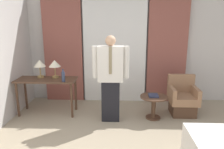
% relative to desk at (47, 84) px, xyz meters
% --- Properties ---
extents(wall_back, '(10.00, 0.06, 2.70)m').
position_rel_desk_xyz_m(wall_back, '(1.43, 0.97, 0.70)').
color(wall_back, beige).
rests_on(wall_back, ground_plane).
extents(curtain_sheer_center, '(1.50, 0.06, 2.58)m').
position_rel_desk_xyz_m(curtain_sheer_center, '(1.43, 0.84, 0.64)').
color(curtain_sheer_center, white).
rests_on(curtain_sheer_center, ground_plane).
extents(curtain_drape_left, '(0.93, 0.06, 2.58)m').
position_rel_desk_xyz_m(curtain_drape_left, '(0.17, 0.84, 0.64)').
color(curtain_drape_left, brown).
rests_on(curtain_drape_left, ground_plane).
extents(curtain_drape_right, '(0.93, 0.06, 2.58)m').
position_rel_desk_xyz_m(curtain_drape_right, '(2.68, 0.84, 0.64)').
color(curtain_drape_right, brown).
rests_on(curtain_drape_right, ground_plane).
extents(desk, '(1.26, 0.53, 0.77)m').
position_rel_desk_xyz_m(desk, '(0.00, 0.00, 0.00)').
color(desk, '#4C3323').
rests_on(desk, ground_plane).
extents(table_lamp_left, '(0.25, 0.25, 0.39)m').
position_rel_desk_xyz_m(table_lamp_left, '(-0.16, 0.12, 0.41)').
color(table_lamp_left, '#9E7F47').
rests_on(table_lamp_left, desk).
extents(table_lamp_right, '(0.25, 0.25, 0.39)m').
position_rel_desk_xyz_m(table_lamp_right, '(0.16, 0.12, 0.41)').
color(table_lamp_right, '#9E7F47').
rests_on(table_lamp_right, desk).
extents(bottle_near_edge, '(0.07, 0.07, 0.26)m').
position_rel_desk_xyz_m(bottle_near_edge, '(0.42, -0.18, 0.23)').
color(bottle_near_edge, '#2D3851').
rests_on(bottle_near_edge, desk).
extents(person, '(0.71, 0.23, 1.71)m').
position_rel_desk_xyz_m(person, '(1.38, -0.30, 0.27)').
color(person, black).
rests_on(person, ground_plane).
extents(armchair, '(0.57, 0.58, 0.83)m').
position_rel_desk_xyz_m(armchair, '(2.91, 0.08, -0.33)').
color(armchair, '#4C3323').
rests_on(armchair, ground_plane).
extents(side_table, '(0.56, 0.56, 0.48)m').
position_rel_desk_xyz_m(side_table, '(2.26, -0.18, -0.32)').
color(side_table, '#4C3323').
rests_on(side_table, ground_plane).
extents(book, '(0.19, 0.22, 0.03)m').
position_rel_desk_xyz_m(book, '(2.25, -0.18, -0.16)').
color(book, '#2D334C').
rests_on(book, side_table).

